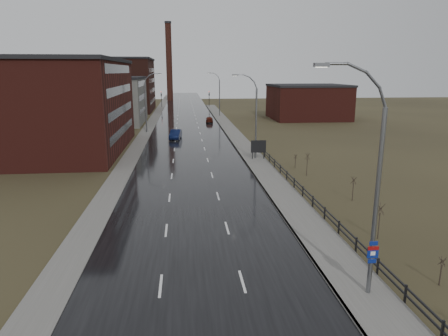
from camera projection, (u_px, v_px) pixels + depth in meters
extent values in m
plane|color=#2D2819|center=(206.00, 329.00, 18.58)|extent=(320.00, 320.00, 0.00)
cube|color=black|center=(188.00, 134.00, 76.58)|extent=(14.00, 300.00, 0.06)
cube|color=#595651|center=(255.00, 160.00, 53.24)|extent=(3.20, 180.00, 0.18)
cube|color=slate|center=(244.00, 161.00, 53.09)|extent=(0.16, 180.00, 0.18)
cube|color=#595651|center=(145.00, 134.00, 75.77)|extent=(2.40, 260.00, 0.12)
cube|color=#471914|center=(45.00, 108.00, 58.49)|extent=(22.00, 28.00, 13.00)
cube|color=black|center=(40.00, 60.00, 56.89)|extent=(22.44, 28.56, 0.50)
cube|color=black|center=(123.00, 130.00, 60.39)|extent=(0.06, 22.40, 1.20)
cube|color=black|center=(122.00, 110.00, 59.68)|extent=(0.06, 22.40, 1.20)
cube|color=black|center=(120.00, 90.00, 58.98)|extent=(0.06, 22.40, 1.20)
cube|color=black|center=(119.00, 69.00, 58.27)|extent=(0.06, 22.40, 1.20)
cube|color=slate|center=(107.00, 101.00, 91.04)|extent=(16.00, 20.00, 10.00)
cube|color=black|center=(106.00, 78.00, 89.80)|extent=(16.32, 20.40, 0.50)
cube|color=black|center=(143.00, 110.00, 92.30)|extent=(0.06, 16.00, 1.20)
cube|color=black|center=(143.00, 97.00, 91.59)|extent=(0.06, 16.00, 1.20)
cube|color=black|center=(142.00, 83.00, 90.88)|extent=(0.06, 16.00, 1.20)
cube|color=#331611|center=(108.00, 86.00, 118.96)|extent=(26.00, 24.00, 15.00)
cube|color=black|center=(106.00, 59.00, 117.13)|extent=(26.52, 24.48, 0.50)
cube|color=black|center=(153.00, 101.00, 121.30)|extent=(0.06, 19.20, 1.20)
cube|color=black|center=(152.00, 91.00, 120.59)|extent=(0.06, 19.20, 1.20)
cube|color=black|center=(152.00, 80.00, 119.88)|extent=(0.06, 19.20, 1.20)
cube|color=black|center=(151.00, 70.00, 119.17)|extent=(0.06, 19.20, 1.20)
cube|color=#471914|center=(308.00, 103.00, 99.89)|extent=(18.00, 16.00, 8.00)
cube|color=black|center=(309.00, 85.00, 98.89)|extent=(18.36, 16.32, 0.50)
cylinder|color=#331611|center=(169.00, 63.00, 159.46)|extent=(2.40, 2.40, 30.00)
cylinder|color=black|center=(168.00, 22.00, 155.85)|extent=(2.70, 2.70, 0.80)
cylinder|color=slate|center=(376.00, 207.00, 20.20)|extent=(0.24, 0.24, 10.00)
cylinder|color=slate|center=(383.00, 98.00, 18.89)|extent=(0.57, 0.14, 1.12)
cylinder|color=slate|center=(373.00, 80.00, 18.64)|extent=(0.91, 0.14, 0.91)
cylinder|color=slate|center=(357.00, 68.00, 18.44)|extent=(1.12, 0.14, 0.57)
cylinder|color=slate|center=(337.00, 64.00, 18.30)|extent=(1.15, 0.14, 0.14)
cube|color=slate|center=(321.00, 65.00, 18.23)|extent=(0.70, 0.28, 0.18)
cube|color=silver|center=(321.00, 67.00, 18.26)|extent=(0.50, 0.20, 0.04)
cube|color=navy|center=(374.00, 243.00, 20.54)|extent=(0.45, 0.04, 0.22)
cube|color=navy|center=(373.00, 252.00, 20.66)|extent=(0.60, 0.04, 0.65)
cube|color=maroon|center=(373.00, 248.00, 20.60)|extent=(0.60, 0.04, 0.20)
cube|color=navy|center=(372.00, 261.00, 20.78)|extent=(0.45, 0.04, 0.22)
cube|color=silver|center=(373.00, 253.00, 20.65)|extent=(0.26, 0.02, 0.22)
cylinder|color=slate|center=(256.00, 125.00, 53.13)|extent=(0.24, 0.24, 9.50)
cylinder|color=slate|center=(256.00, 85.00, 51.89)|extent=(0.51, 0.14, 0.98)
cylinder|color=slate|center=(252.00, 80.00, 51.68)|extent=(0.81, 0.14, 0.81)
cylinder|color=slate|center=(247.00, 76.00, 51.50)|extent=(0.98, 0.14, 0.51)
cylinder|color=slate|center=(240.00, 75.00, 51.37)|extent=(1.01, 0.14, 0.14)
cube|color=slate|center=(235.00, 75.00, 51.32)|extent=(0.70, 0.28, 0.18)
cube|color=silver|center=(235.00, 76.00, 51.34)|extent=(0.50, 0.20, 0.04)
cylinder|color=slate|center=(146.00, 108.00, 76.61)|extent=(0.24, 0.24, 9.50)
cylinder|color=slate|center=(145.00, 81.00, 75.41)|extent=(0.51, 0.14, 0.98)
cylinder|color=slate|center=(148.00, 77.00, 75.29)|extent=(0.81, 0.14, 0.81)
cylinder|color=slate|center=(151.00, 74.00, 75.25)|extent=(0.98, 0.14, 0.51)
cylinder|color=slate|center=(156.00, 74.00, 75.29)|extent=(1.01, 0.14, 0.14)
cube|color=slate|center=(160.00, 74.00, 75.37)|extent=(0.70, 0.28, 0.18)
cube|color=silver|center=(160.00, 74.00, 75.39)|extent=(0.50, 0.20, 0.04)
cylinder|color=slate|center=(220.00, 98.00, 105.33)|extent=(0.24, 0.24, 9.50)
cylinder|color=slate|center=(219.00, 78.00, 104.10)|extent=(0.51, 0.14, 0.98)
cylinder|color=slate|center=(217.00, 75.00, 103.88)|extent=(0.81, 0.14, 0.81)
cylinder|color=slate|center=(214.00, 74.00, 103.70)|extent=(0.98, 0.14, 0.51)
cylinder|color=slate|center=(211.00, 73.00, 103.58)|extent=(1.01, 0.14, 0.14)
cube|color=slate|center=(208.00, 73.00, 103.52)|extent=(0.70, 0.28, 0.18)
cube|color=silver|center=(208.00, 74.00, 103.55)|extent=(0.50, 0.20, 0.04)
cube|color=black|center=(442.00, 331.00, 17.53)|extent=(0.10, 0.10, 1.10)
cube|color=black|center=(405.00, 294.00, 20.43)|extent=(0.10, 0.10, 1.10)
cube|color=black|center=(378.00, 267.00, 23.33)|extent=(0.10, 0.10, 1.10)
cube|color=black|center=(356.00, 245.00, 26.23)|extent=(0.10, 0.10, 1.10)
cube|color=black|center=(339.00, 228.00, 29.13)|extent=(0.10, 0.10, 1.10)
cube|color=black|center=(325.00, 214.00, 32.03)|extent=(0.10, 0.10, 1.10)
cube|color=black|center=(313.00, 202.00, 34.93)|extent=(0.10, 0.10, 1.10)
cube|color=black|center=(303.00, 192.00, 37.83)|extent=(0.10, 0.10, 1.10)
cube|color=black|center=(294.00, 183.00, 40.73)|extent=(0.10, 0.10, 1.10)
cube|color=black|center=(287.00, 176.00, 43.63)|extent=(0.10, 0.10, 1.10)
cube|color=black|center=(280.00, 169.00, 46.53)|extent=(0.10, 0.10, 1.10)
cube|color=black|center=(275.00, 164.00, 49.43)|extent=(0.10, 0.10, 1.10)
cube|color=black|center=(269.00, 158.00, 52.33)|extent=(0.10, 0.10, 1.10)
cube|color=black|center=(265.00, 154.00, 55.23)|extent=(0.10, 0.10, 1.10)
cube|color=black|center=(261.00, 150.00, 58.13)|extent=(0.10, 0.10, 1.10)
cube|color=black|center=(257.00, 146.00, 61.03)|extent=(0.10, 0.10, 1.10)
cube|color=black|center=(305.00, 189.00, 37.25)|extent=(0.08, 53.00, 0.10)
cube|color=black|center=(304.00, 193.00, 37.35)|extent=(0.08, 53.00, 0.10)
cylinder|color=#382D23|center=(440.00, 275.00, 22.22)|extent=(0.08, 0.08, 1.26)
cylinder|color=#382D23|center=(443.00, 262.00, 22.04)|extent=(0.04, 0.43, 0.50)
cylinder|color=#382D23|center=(442.00, 261.00, 22.08)|extent=(0.41, 0.17, 0.51)
cylinder|color=#382D23|center=(441.00, 261.00, 22.05)|extent=(0.25, 0.37, 0.52)
cylinder|color=#382D23|center=(442.00, 262.00, 22.00)|extent=(0.25, 0.37, 0.52)
cylinder|color=#382D23|center=(443.00, 262.00, 21.99)|extent=(0.41, 0.17, 0.51)
cylinder|color=#382D23|center=(379.00, 226.00, 28.33)|extent=(0.08, 0.08, 1.97)
cylinder|color=#382D23|center=(381.00, 209.00, 28.03)|extent=(0.04, 0.66, 0.78)
cylinder|color=#382D23|center=(380.00, 209.00, 28.07)|extent=(0.63, 0.25, 0.78)
cylinder|color=#382D23|center=(380.00, 209.00, 28.05)|extent=(0.37, 0.56, 0.79)
cylinder|color=#382D23|center=(380.00, 209.00, 27.99)|extent=(0.37, 0.56, 0.79)
cylinder|color=#382D23|center=(381.00, 209.00, 27.98)|extent=(0.63, 0.25, 0.78)
cylinder|color=#382D23|center=(353.00, 192.00, 36.80)|extent=(0.08, 0.08, 1.70)
cylinder|color=#382D23|center=(354.00, 180.00, 36.54)|extent=(0.04, 0.57, 0.67)
cylinder|color=#382D23|center=(354.00, 180.00, 36.59)|extent=(0.54, 0.22, 0.68)
cylinder|color=#382D23|center=(353.00, 180.00, 36.56)|extent=(0.33, 0.49, 0.69)
cylinder|color=#382D23|center=(353.00, 180.00, 36.51)|extent=(0.33, 0.49, 0.69)
cylinder|color=#382D23|center=(354.00, 181.00, 36.50)|extent=(0.54, 0.22, 0.68)
cylinder|color=#382D23|center=(307.00, 167.00, 45.63)|extent=(0.08, 0.08, 1.97)
cylinder|color=#382D23|center=(308.00, 156.00, 45.34)|extent=(0.04, 0.66, 0.78)
cylinder|color=#382D23|center=(308.00, 156.00, 45.38)|extent=(0.63, 0.25, 0.79)
cylinder|color=#382D23|center=(307.00, 156.00, 45.36)|extent=(0.37, 0.56, 0.80)
cylinder|color=#382D23|center=(307.00, 156.00, 45.30)|extent=(0.37, 0.56, 0.80)
cylinder|color=#382D23|center=(308.00, 156.00, 45.29)|extent=(0.63, 0.25, 0.79)
cylinder|color=#382D23|center=(295.00, 163.00, 49.50)|extent=(0.08, 0.08, 1.24)
cylinder|color=#382D23|center=(296.00, 156.00, 49.32)|extent=(0.04, 0.43, 0.50)
cylinder|color=#382D23|center=(296.00, 156.00, 49.36)|extent=(0.41, 0.17, 0.50)
cylinder|color=#382D23|center=(295.00, 156.00, 49.34)|extent=(0.25, 0.36, 0.51)
cylinder|color=#382D23|center=(295.00, 157.00, 49.28)|extent=(0.25, 0.36, 0.51)
cylinder|color=#382D23|center=(296.00, 157.00, 49.27)|extent=(0.41, 0.17, 0.50)
cube|color=black|center=(252.00, 154.00, 53.63)|extent=(0.10, 0.10, 1.80)
cube|color=black|center=(264.00, 153.00, 53.78)|extent=(0.10, 0.10, 1.80)
cube|color=silver|center=(258.00, 146.00, 53.43)|extent=(1.95, 0.08, 1.57)
cube|color=black|center=(258.00, 146.00, 53.38)|extent=(2.05, 0.04, 1.67)
cylinder|color=black|center=(161.00, 99.00, 133.19)|extent=(0.16, 0.16, 5.20)
imported|color=black|center=(161.00, 93.00, 132.68)|extent=(0.58, 2.73, 1.10)
sphere|color=#FF190C|center=(161.00, 92.00, 132.47)|extent=(0.18, 0.18, 0.18)
cylinder|color=black|center=(209.00, 99.00, 134.76)|extent=(0.16, 0.16, 5.20)
imported|color=black|center=(209.00, 92.00, 134.26)|extent=(0.58, 2.73, 1.10)
sphere|color=#FF190C|center=(209.00, 92.00, 134.04)|extent=(0.18, 0.18, 0.18)
imported|color=#0B1438|center=(176.00, 135.00, 70.33)|extent=(2.28, 5.13, 1.64)
imported|color=#4B150C|center=(209.00, 120.00, 93.11)|extent=(1.87, 4.18, 1.40)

